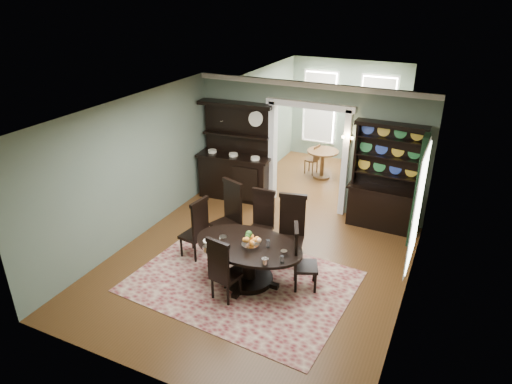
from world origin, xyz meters
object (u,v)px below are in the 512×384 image
dining_table (249,256)px  parlor_table (322,160)px  sideboard (235,165)px  welsh_dresser (384,191)px

dining_table → parlor_table: parlor_table is taller
parlor_table → sideboard: bearing=-127.3°
dining_table → parlor_table: size_ratio=2.39×
sideboard → parlor_table: size_ratio=2.81×
welsh_dresser → sideboard: bearing=-178.8°
dining_table → welsh_dresser: (1.73, 3.16, 0.30)m
welsh_dresser → parlor_table: size_ratio=2.74×
sideboard → parlor_table: sideboard is taller
welsh_dresser → parlor_table: welsh_dresser is taller
sideboard → welsh_dresser: (3.63, 0.03, 0.01)m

